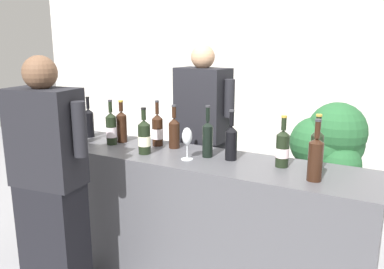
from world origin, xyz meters
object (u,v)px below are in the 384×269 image
at_px(wine_bottle_1, 122,126).
at_px(person_server, 202,150).
at_px(wine_bottle_2, 315,158).
at_px(potted_shrub, 330,152).
at_px(wine_bottle_11, 283,148).
at_px(person_guest, 51,194).
at_px(wine_bottle_5, 317,149).
at_px(wine_bottle_10, 89,122).
at_px(wine_bottle_3, 231,141).
at_px(wine_bottle_9, 111,129).
at_px(wine_bottle_8, 157,130).
at_px(wine_bottle_6, 174,132).
at_px(wine_glass, 187,138).
at_px(wine_bottle_0, 144,137).
at_px(wine_bottle_4, 208,138).
at_px(wine_bottle_7, 77,129).

distance_m(wine_bottle_1, person_server, 0.72).
distance_m(wine_bottle_2, potted_shrub, 1.01).
bearing_deg(potted_shrub, wine_bottle_11, -100.81).
bearing_deg(wine_bottle_1, person_guest, -87.28).
height_order(wine_bottle_5, wine_bottle_10, wine_bottle_5).
relative_size(wine_bottle_3, wine_bottle_9, 0.98).
xyz_separation_m(wine_bottle_8, wine_bottle_9, (-0.32, -0.14, 0.00)).
relative_size(wine_bottle_3, wine_bottle_10, 1.01).
distance_m(wine_bottle_6, wine_glass, 0.31).
height_order(wine_bottle_9, person_guest, person_guest).
xyz_separation_m(wine_bottle_5, person_server, (-1.02, 0.48, -0.26)).
distance_m(wine_bottle_5, wine_glass, 0.80).
bearing_deg(wine_bottle_10, wine_bottle_8, 3.07).
relative_size(wine_bottle_0, person_server, 0.19).
distance_m(wine_bottle_3, wine_bottle_10, 1.26).
distance_m(wine_bottle_10, person_guest, 0.89).
relative_size(wine_glass, person_guest, 0.13).
xyz_separation_m(wine_bottle_0, wine_bottle_2, (1.14, 0.01, 0.01)).
xyz_separation_m(wine_bottle_4, wine_bottle_8, (-0.46, 0.09, -0.01)).
bearing_deg(wine_bottle_10, wine_bottle_5, 1.07).
relative_size(wine_bottle_4, wine_bottle_11, 1.09).
height_order(wine_bottle_3, wine_bottle_10, wine_bottle_3).
distance_m(wine_bottle_7, wine_glass, 0.91).
bearing_deg(wine_bottle_2, wine_bottle_6, 168.01).
distance_m(wine_bottle_4, wine_bottle_11, 0.50).
relative_size(wine_bottle_1, potted_shrub, 0.26).
bearing_deg(wine_bottle_5, person_server, 154.59).
relative_size(wine_bottle_10, wine_bottle_11, 1.02).
relative_size(wine_bottle_0, wine_bottle_11, 1.00).
distance_m(wine_bottle_7, wine_bottle_10, 0.25).
distance_m(wine_bottle_4, wine_bottle_5, 0.69).
distance_m(wine_bottle_1, wine_bottle_8, 0.30).
distance_m(wine_bottle_4, person_server, 0.71).
bearing_deg(wine_bottle_6, wine_bottle_2, -11.99).
relative_size(wine_bottle_6, wine_bottle_11, 0.98).
xyz_separation_m(wine_bottle_0, wine_bottle_11, (0.91, 0.17, -0.00)).
distance_m(wine_bottle_2, wine_bottle_5, 0.22).
bearing_deg(wine_bottle_4, wine_bottle_7, -169.93).
height_order(wine_bottle_11, person_guest, person_guest).
height_order(wine_bottle_1, wine_bottle_3, wine_bottle_3).
bearing_deg(potted_shrub, person_server, -163.87).
distance_m(wine_bottle_9, wine_glass, 0.69).
bearing_deg(wine_bottle_9, wine_bottle_10, 162.02).
relative_size(wine_bottle_3, person_guest, 0.20).
xyz_separation_m(wine_bottle_0, potted_shrub, (1.07, 0.99, -0.21)).
height_order(wine_bottle_5, person_guest, person_guest).
bearing_deg(wine_bottle_2, wine_bottle_8, 169.46).
xyz_separation_m(wine_bottle_10, person_server, (0.76, 0.52, -0.26)).
distance_m(wine_bottle_2, wine_bottle_9, 1.50).
bearing_deg(wine_bottle_10, wine_bottle_7, -67.81).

